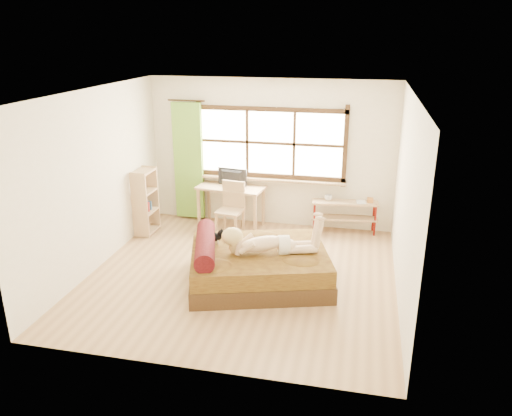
% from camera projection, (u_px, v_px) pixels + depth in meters
% --- Properties ---
extents(floor, '(4.50, 4.50, 0.00)m').
position_uv_depth(floor, '(242.00, 275.00, 7.50)').
color(floor, '#9E754C').
rests_on(floor, ground).
extents(ceiling, '(4.50, 4.50, 0.00)m').
position_uv_depth(ceiling, '(240.00, 92.00, 6.59)').
color(ceiling, white).
rests_on(ceiling, wall_back).
extents(wall_back, '(4.50, 0.00, 4.50)m').
position_uv_depth(wall_back, '(271.00, 154.00, 9.12)').
color(wall_back, silver).
rests_on(wall_back, floor).
extents(wall_front, '(4.50, 0.00, 4.50)m').
position_uv_depth(wall_front, '(186.00, 256.00, 4.97)').
color(wall_front, silver).
rests_on(wall_front, floor).
extents(wall_left, '(0.00, 4.50, 4.50)m').
position_uv_depth(wall_left, '(96.00, 180.00, 7.50)').
color(wall_left, silver).
rests_on(wall_left, floor).
extents(wall_right, '(0.00, 4.50, 4.50)m').
position_uv_depth(wall_right, '(406.00, 201.00, 6.59)').
color(wall_right, silver).
rests_on(wall_right, floor).
extents(window, '(2.80, 0.16, 1.46)m').
position_uv_depth(window, '(270.00, 145.00, 9.03)').
color(window, '#FFEDBF').
rests_on(window, wall_back).
extents(curtain, '(0.55, 0.10, 2.20)m').
position_uv_depth(curtain, '(189.00, 161.00, 9.38)').
color(curtain, '#5C8825').
rests_on(curtain, wall_back).
extents(bed, '(2.34, 2.07, 0.75)m').
position_uv_depth(bed, '(256.00, 265.00, 7.24)').
color(bed, black).
rests_on(bed, floor).
extents(woman, '(1.43, 0.77, 0.59)m').
position_uv_depth(woman, '(269.00, 233.00, 6.99)').
color(woman, '#D4AD88').
rests_on(woman, bed).
extents(kitten, '(0.32, 0.20, 0.24)m').
position_uv_depth(kitten, '(213.00, 236.00, 7.37)').
color(kitten, black).
rests_on(kitten, bed).
extents(desk, '(1.29, 0.72, 0.76)m').
position_uv_depth(desk, '(231.00, 192.00, 9.21)').
color(desk, '#A08656').
rests_on(desk, floor).
extents(monitor, '(0.57, 0.15, 0.32)m').
position_uv_depth(monitor, '(231.00, 178.00, 9.17)').
color(monitor, black).
rests_on(monitor, desk).
extents(chair, '(0.48, 0.48, 0.96)m').
position_uv_depth(chair, '(232.00, 205.00, 8.90)').
color(chair, '#A08656').
rests_on(chair, floor).
extents(pipe_shelf, '(1.20, 0.43, 0.66)m').
position_uv_depth(pipe_shelf, '(345.00, 210.00, 8.97)').
color(pipe_shelf, '#A08656').
rests_on(pipe_shelf, floor).
extents(cup, '(0.14, 0.14, 0.10)m').
position_uv_depth(cup, '(328.00, 198.00, 8.97)').
color(cup, gray).
rests_on(cup, pipe_shelf).
extents(book, '(0.19, 0.24, 0.02)m').
position_uv_depth(book, '(356.00, 202.00, 8.88)').
color(book, gray).
rests_on(book, pipe_shelf).
extents(bookshelf, '(0.29, 0.52, 1.18)m').
position_uv_depth(bookshelf, '(146.00, 201.00, 8.89)').
color(bookshelf, '#A08656').
rests_on(bookshelf, floor).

